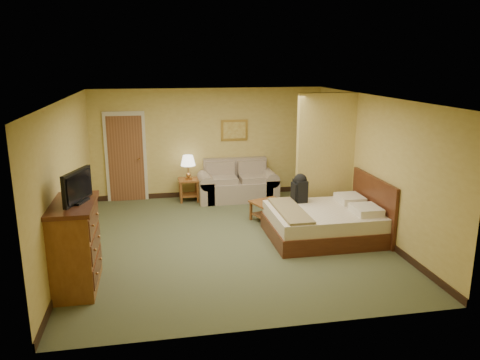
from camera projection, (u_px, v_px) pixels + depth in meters
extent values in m
plane|color=#4E5537|center=(230.00, 240.00, 8.64)|extent=(6.00, 6.00, 0.00)
plane|color=white|center=(229.00, 98.00, 8.00)|extent=(6.00, 6.00, 0.00)
cube|color=tan|center=(209.00, 143.00, 11.18)|extent=(5.50, 0.02, 2.60)
cube|color=tan|center=(67.00, 179.00, 7.83)|extent=(0.02, 6.00, 2.60)
cube|color=tan|center=(373.00, 165.00, 8.81)|extent=(0.02, 6.00, 2.60)
cube|color=tan|center=(325.00, 157.00, 9.59)|extent=(1.20, 0.15, 2.60)
cube|color=beige|center=(126.00, 157.00, 10.86)|extent=(0.94, 0.06, 2.10)
cube|color=brown|center=(126.00, 159.00, 10.86)|extent=(0.80, 0.04, 2.00)
cylinder|color=#B27A41|center=(139.00, 159.00, 10.86)|extent=(0.04, 0.12, 0.04)
cube|color=black|center=(210.00, 193.00, 11.48)|extent=(5.50, 0.02, 0.12)
cube|color=gray|center=(238.00, 190.00, 11.10)|extent=(1.53, 0.82, 0.46)
cube|color=gray|center=(235.00, 168.00, 11.32)|extent=(1.53, 0.20, 0.48)
cube|color=gray|center=(206.00, 191.00, 10.96)|extent=(0.33, 0.82, 0.51)
cube|color=gray|center=(269.00, 188.00, 11.23)|extent=(0.33, 0.82, 0.51)
cube|color=brown|center=(189.00, 180.00, 10.95)|extent=(0.48, 0.48, 0.04)
cube|color=brown|center=(189.00, 195.00, 11.04)|extent=(0.40, 0.40, 0.03)
cube|color=brown|center=(181.00, 193.00, 10.79)|extent=(0.05, 0.05, 0.49)
cube|color=brown|center=(198.00, 192.00, 10.86)|extent=(0.05, 0.05, 0.49)
cube|color=brown|center=(180.00, 189.00, 11.16)|extent=(0.05, 0.05, 0.49)
cube|color=brown|center=(196.00, 188.00, 11.23)|extent=(0.05, 0.05, 0.49)
cylinder|color=#B27A41|center=(189.00, 178.00, 10.94)|extent=(0.17, 0.17, 0.04)
cylinder|color=#B27A41|center=(188.00, 169.00, 10.88)|extent=(0.02, 0.02, 0.28)
cone|color=white|center=(188.00, 160.00, 10.83)|extent=(0.34, 0.34, 0.24)
cube|color=brown|center=(270.00, 203.00, 9.54)|extent=(0.83, 0.83, 0.04)
cube|color=brown|center=(270.00, 215.00, 9.61)|extent=(0.71, 0.71, 0.03)
cube|color=brown|center=(259.00, 218.00, 9.28)|extent=(0.05, 0.05, 0.39)
cube|color=brown|center=(279.00, 208.00, 9.91)|extent=(0.05, 0.05, 0.39)
cube|color=#B78E3F|center=(234.00, 130.00, 11.19)|extent=(0.64, 0.03, 0.50)
cube|color=#B38737|center=(234.00, 130.00, 11.17)|extent=(0.54, 0.02, 0.39)
cube|color=brown|center=(75.00, 248.00, 6.70)|extent=(0.56, 1.13, 1.23)
cube|color=#471E10|center=(71.00, 205.00, 6.54)|extent=(0.64, 1.21, 0.06)
cube|color=black|center=(78.00, 201.00, 6.55)|extent=(0.29, 0.37, 0.03)
cube|color=black|center=(77.00, 186.00, 6.49)|extent=(0.30, 0.73, 0.45)
cube|color=#471E10|center=(324.00, 230.00, 8.73)|extent=(2.04, 1.63, 0.31)
cube|color=beige|center=(324.00, 216.00, 8.66)|extent=(1.98, 1.57, 0.24)
cube|color=#471E10|center=(373.00, 206.00, 8.80)|extent=(0.06, 1.73, 1.12)
cube|color=white|center=(366.00, 210.00, 8.39)|extent=(0.46, 0.56, 0.14)
cube|color=white|center=(350.00, 199.00, 9.07)|extent=(0.46, 0.56, 0.14)
cube|color=olive|center=(290.00, 210.00, 8.51)|extent=(0.46, 1.53, 0.05)
cube|color=black|center=(300.00, 191.00, 9.09)|extent=(0.23, 0.33, 0.42)
sphere|color=black|center=(300.00, 180.00, 9.04)|extent=(0.25, 0.25, 0.25)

